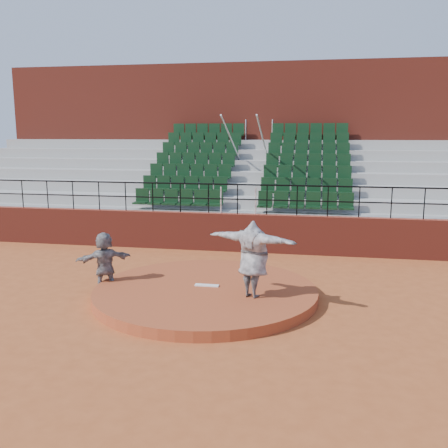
{
  "coord_description": "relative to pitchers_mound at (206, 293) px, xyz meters",
  "views": [
    {
      "loc": [
        2.6,
        -11.54,
        4.03
      ],
      "look_at": [
        0.0,
        2.5,
        1.4
      ],
      "focal_mm": 40.0,
      "sensor_mm": 36.0,
      "label": 1
    }
  ],
  "objects": [
    {
      "name": "ground",
      "position": [
        0.0,
        0.0,
        -0.12
      ],
      "size": [
        90.0,
        90.0,
        0.0
      ],
      "primitive_type": "plane",
      "color": "#A85025",
      "rests_on": "ground"
    },
    {
      "name": "pitching_rubber",
      "position": [
        0.0,
        0.15,
        0.14
      ],
      "size": [
        0.6,
        0.15,
        0.03
      ],
      "primitive_type": "cube",
      "color": "white",
      "rests_on": "pitchers_mound"
    },
    {
      "name": "pitcher",
      "position": [
        1.23,
        -0.44,
        1.03
      ],
      "size": [
        2.29,
        1.34,
        1.8
      ],
      "primitive_type": "imported",
      "rotation": [
        0.0,
        0.0,
        2.79
      ],
      "color": "black",
      "rests_on": "pitchers_mound"
    },
    {
      "name": "boundary_wall",
      "position": [
        0.0,
        5.0,
        0.53
      ],
      "size": [
        24.0,
        0.3,
        1.3
      ],
      "primitive_type": "cube",
      "color": "maroon",
      "rests_on": "ground"
    },
    {
      "name": "press_box_facade",
      "position": [
        0.0,
        12.6,
        3.43
      ],
      "size": [
        24.0,
        3.0,
        7.1
      ],
      "primitive_type": "cube",
      "color": "maroon",
      "rests_on": "ground"
    },
    {
      "name": "seating_deck",
      "position": [
        0.0,
        8.65,
        1.32
      ],
      "size": [
        24.0,
        5.97,
        4.63
      ],
      "color": "#9A9994",
      "rests_on": "ground"
    },
    {
      "name": "pitchers_mound",
      "position": [
        0.0,
        0.0,
        0.0
      ],
      "size": [
        5.5,
        5.5,
        0.25
      ],
      "primitive_type": "cylinder",
      "color": "#A14524",
      "rests_on": "ground"
    },
    {
      "name": "fielder",
      "position": [
        -2.68,
        0.12,
        0.64
      ],
      "size": [
        1.43,
        1.17,
        1.53
      ],
      "primitive_type": "imported",
      "rotation": [
        0.0,
        0.0,
        3.73
      ],
      "color": "black",
      "rests_on": "ground"
    },
    {
      "name": "wall_railing",
      "position": [
        0.0,
        5.0,
        1.9
      ],
      "size": [
        24.04,
        0.05,
        1.03
      ],
      "color": "black",
      "rests_on": "boundary_wall"
    }
  ]
}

